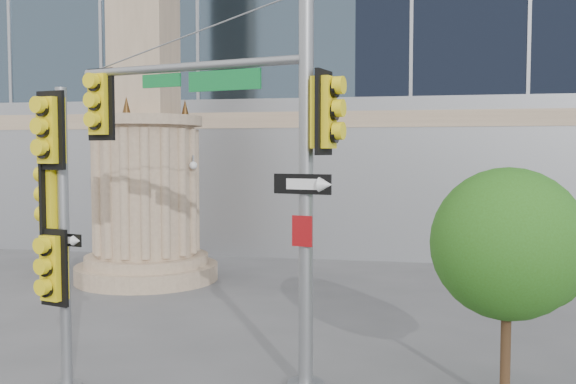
# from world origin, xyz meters

# --- Properties ---
(monument) EXTENTS (4.40, 4.40, 16.60)m
(monument) POSITION_xyz_m (-6.00, 9.00, 5.52)
(monument) COLOR tan
(monument) RESTS_ON ground
(main_signal_pole) EXTENTS (5.03, 1.67, 6.61)m
(main_signal_pole) POSITION_xyz_m (-0.74, 1.10, 4.10)
(main_signal_pole) COLOR slate
(main_signal_pole) RESTS_ON ground
(secondary_signal_pole) EXTENTS (0.87, 0.79, 5.04)m
(secondary_signal_pole) POSITION_xyz_m (-3.58, -0.11, 2.96)
(secondary_signal_pole) COLOR slate
(secondary_signal_pole) RESTS_ON ground
(street_tree) EXTENTS (2.42, 2.36, 3.76)m
(street_tree) POSITION_xyz_m (3.64, 0.68, 2.48)
(street_tree) COLOR tan
(street_tree) RESTS_ON ground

